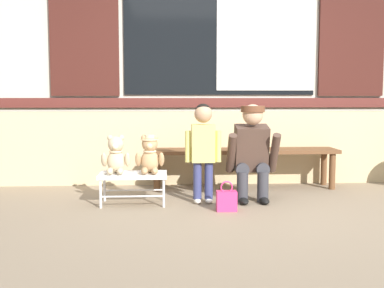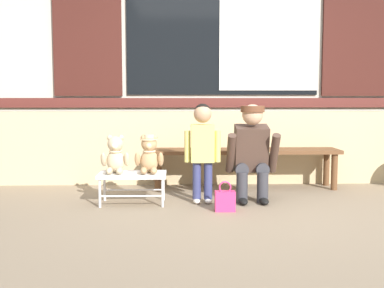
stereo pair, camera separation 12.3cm
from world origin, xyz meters
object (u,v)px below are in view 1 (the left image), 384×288
Objects in this scene: teddy_bear_with_hat at (150,155)px; wooden_bench_long at (243,155)px; teddy_bear_plain at (116,156)px; handbag_on_ground at (227,200)px; small_display_bench at (133,177)px; adult_crouching at (252,152)px; child_standing at (203,142)px.

wooden_bench_long is at bearing 36.66° from teddy_bear_with_hat.
teddy_bear_plain is 1.34× the size of handbag_on_ground.
small_display_bench is at bearing 159.19° from handbag_on_ground.
handbag_on_ground is (1.01, -0.33, -0.37)m from teddy_bear_plain.
teddy_bear_plain is at bearing -175.77° from adult_crouching.
wooden_bench_long is at bearing 32.85° from small_display_bench.
small_display_bench is at bearing -0.51° from teddy_bear_plain.
small_display_bench is 1.19m from adult_crouching.
wooden_bench_long is at bearing 73.08° from handbag_on_ground.
teddy_bear_plain is at bearing -150.41° from wooden_bench_long.
teddy_bear_with_hat is (0.32, 0.00, 0.01)m from teddy_bear_plain.
wooden_bench_long is 0.94m from child_standing.
adult_crouching reaches higher than teddy_bear_plain.
handbag_on_ground is at bearing -25.21° from teddy_bear_with_hat.
small_display_bench reaches higher than handbag_on_ground.
child_standing is at bearing -124.22° from wooden_bench_long.
teddy_bear_with_hat is at bearing 154.79° from handbag_on_ground.
teddy_bear_with_hat is at bearing -174.47° from adult_crouching.
wooden_bench_long is 5.78× the size of teddy_bear_plain.
adult_crouching reaches higher than wooden_bench_long.
small_display_bench is 2.35× the size of handbag_on_ground.
teddy_bear_with_hat is 0.38× the size of adult_crouching.
teddy_bear_plain is at bearing -179.67° from child_standing.
wooden_bench_long reaches higher than handbag_on_ground.
wooden_bench_long is 2.21× the size of adult_crouching.
teddy_bear_plain is (-1.35, -0.76, 0.09)m from wooden_bench_long.
handbag_on_ground is (-0.31, -0.42, -0.38)m from adult_crouching.
child_standing is (0.51, 0.00, 0.12)m from teddy_bear_with_hat.
wooden_bench_long reaches higher than small_display_bench.
child_standing is at bearing -169.34° from adult_crouching.
adult_crouching is 3.49× the size of handbag_on_ground.
child_standing is 3.52× the size of handbag_on_ground.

